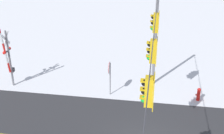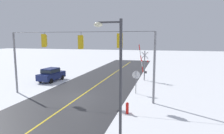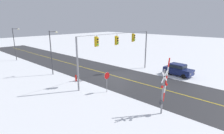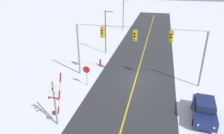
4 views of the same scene
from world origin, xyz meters
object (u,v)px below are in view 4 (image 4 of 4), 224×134
(railroad_crossing, at_px, (55,101))
(fire_hydrant, at_px, (100,62))
(stop_sign, at_px, (86,72))
(parked_car_navy, at_px, (204,109))
(streetlamp_near, at_px, (107,28))
(streetlamp_far, at_px, (124,12))

(railroad_crossing, xyz_separation_m, fire_hydrant, (-0.01, 12.54, -1.84))
(railroad_crossing, relative_size, fire_hydrant, 5.50)
(stop_sign, bearing_deg, parked_car_navy, -15.31)
(streetlamp_near, bearing_deg, fire_hydrant, -86.00)
(railroad_crossing, xyz_separation_m, parked_car_navy, (11.82, 3.65, -1.35))
(parked_car_navy, height_order, streetlamp_near, streetlamp_near)
(railroad_crossing, distance_m, fire_hydrant, 12.68)
(fire_hydrant, bearing_deg, parked_car_navy, -36.94)
(streetlamp_near, distance_m, streetlamp_far, 14.71)
(parked_car_navy, bearing_deg, fire_hydrant, 143.06)
(stop_sign, relative_size, streetlamp_far, 0.36)
(railroad_crossing, xyz_separation_m, streetlamp_far, (-0.36, 32.33, 1.61))
(stop_sign, distance_m, streetlamp_near, 11.01)
(streetlamp_far, bearing_deg, stop_sign, -88.89)
(stop_sign, distance_m, railroad_crossing, 6.88)
(fire_hydrant, bearing_deg, railroad_crossing, -89.96)
(streetlamp_near, distance_m, fire_hydrant, 6.15)
(railroad_crossing, height_order, streetlamp_far, streetlamp_far)
(parked_car_navy, xyz_separation_m, streetlamp_far, (-12.18, 28.68, 2.96))
(railroad_crossing, bearing_deg, parked_car_navy, 17.15)
(stop_sign, xyz_separation_m, parked_car_navy, (11.69, -3.20, -0.76))
(streetlamp_near, bearing_deg, railroad_crossing, -88.82)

